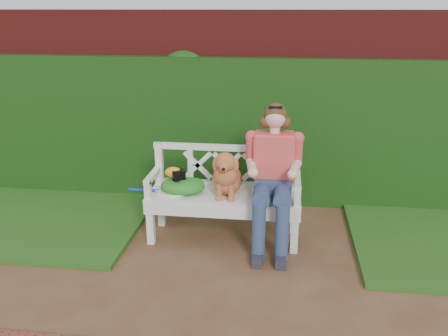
# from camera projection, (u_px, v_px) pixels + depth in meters

# --- Properties ---
(ground) EXTENTS (60.00, 60.00, 0.00)m
(ground) POSITION_uv_depth(u_px,v_px,m) (235.00, 274.00, 4.16)
(ground) COLOR #582E1B
(brick_wall) EXTENTS (10.00, 0.30, 2.20)m
(brick_wall) POSITION_uv_depth(u_px,v_px,m) (253.00, 108.00, 5.59)
(brick_wall) COLOR maroon
(brick_wall) RESTS_ON ground
(ivy_hedge) EXTENTS (10.00, 0.18, 1.70)m
(ivy_hedge) POSITION_uv_depth(u_px,v_px,m) (251.00, 133.00, 5.47)
(ivy_hedge) COLOR #1E4C14
(ivy_hedge) RESTS_ON ground
(grass_left) EXTENTS (2.60, 2.00, 0.05)m
(grass_left) POSITION_uv_depth(u_px,v_px,m) (30.00, 215.00, 5.29)
(grass_left) COLOR #164A0F
(grass_left) RESTS_ON ground
(garden_bench) EXTENTS (1.59, 0.63, 0.48)m
(garden_bench) POSITION_uv_depth(u_px,v_px,m) (224.00, 216.00, 4.75)
(garden_bench) COLOR white
(garden_bench) RESTS_ON ground
(seated_woman) EXTENTS (0.70, 0.85, 1.36)m
(seated_woman) POSITION_uv_depth(u_px,v_px,m) (273.00, 178.00, 4.53)
(seated_woman) COLOR #D55359
(seated_woman) RESTS_ON ground
(dog) EXTENTS (0.43, 0.50, 0.48)m
(dog) POSITION_uv_depth(u_px,v_px,m) (227.00, 172.00, 4.57)
(dog) COLOR #AA5928
(dog) RESTS_ON garden_bench
(tennis_racket) EXTENTS (0.69, 0.42, 0.03)m
(tennis_racket) POSITION_uv_depth(u_px,v_px,m) (169.00, 191.00, 4.69)
(tennis_racket) COLOR silver
(tennis_racket) RESTS_ON garden_bench
(green_bag) EXTENTS (0.54, 0.48, 0.15)m
(green_bag) POSITION_uv_depth(u_px,v_px,m) (183.00, 186.00, 4.68)
(green_bag) COLOR green
(green_bag) RESTS_ON garden_bench
(camera_item) EXTENTS (0.16, 0.14, 0.08)m
(camera_item) POSITION_uv_depth(u_px,v_px,m) (178.00, 175.00, 4.63)
(camera_item) COLOR black
(camera_item) RESTS_ON green_bag
(baseball_glove) EXTENTS (0.20, 0.18, 0.11)m
(baseball_glove) POSITION_uv_depth(u_px,v_px,m) (173.00, 172.00, 4.66)
(baseball_glove) COLOR orange
(baseball_glove) RESTS_ON green_bag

